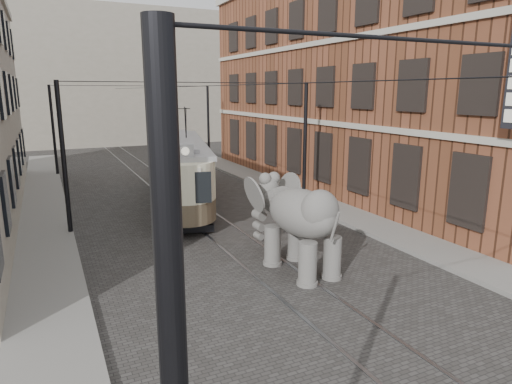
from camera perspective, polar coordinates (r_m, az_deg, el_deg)
ground at (r=15.03m, az=0.96°, el=-9.10°), size 120.00×120.00×0.00m
tram_rails at (r=15.02m, az=0.96°, el=-9.05°), size 1.54×80.00×0.02m
sidewalk_right at (r=18.32m, az=18.11°, el=-5.43°), size 2.00×60.00×0.15m
sidewalk_left at (r=13.66m, az=-24.92°, el=-12.34°), size 2.00×60.00×0.15m
brick_building at (r=27.53m, az=13.65°, el=13.26°), size 8.00×26.00×12.00m
distant_block at (r=52.88m, az=-19.21°, el=13.61°), size 28.00×10.00×14.00m
catenary at (r=18.67m, az=-6.41°, el=4.70°), size 11.00×30.20×6.00m
tram at (r=23.27m, az=-9.65°, el=4.67°), size 5.28×12.29×4.78m
elephant at (r=14.02m, az=5.87°, el=-4.43°), size 3.13×5.05×2.94m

